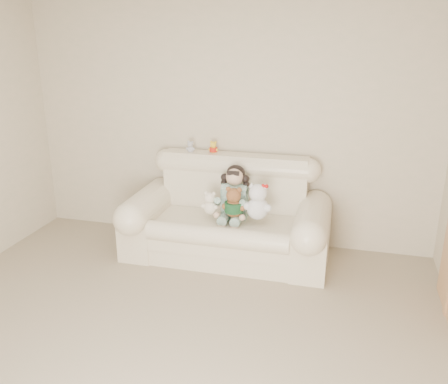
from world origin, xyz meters
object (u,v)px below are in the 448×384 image
seated_child (235,191)px  cream_teddy (210,201)px  sofa (226,211)px  brown_teddy (234,199)px  white_cat (258,198)px

seated_child → cream_teddy: (-0.22, -0.17, -0.06)m
sofa → brown_teddy: sofa is taller
white_cat → cream_teddy: size_ratio=1.57×
sofa → white_cat: size_ratio=4.74×
sofa → white_cat: bearing=-16.4°
white_cat → cream_teddy: 0.50m
sofa → seated_child: bearing=50.1°
brown_teddy → white_cat: size_ratio=0.84×
brown_teddy → sofa: bearing=144.2°
sofa → brown_teddy: (0.10, -0.11, 0.17)m
brown_teddy → white_cat: white_cat is taller
cream_teddy → sofa: bearing=50.8°
seated_child → white_cat: 0.33m
sofa → cream_teddy: sofa is taller
white_cat → cream_teddy: (-0.49, 0.01, -0.08)m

